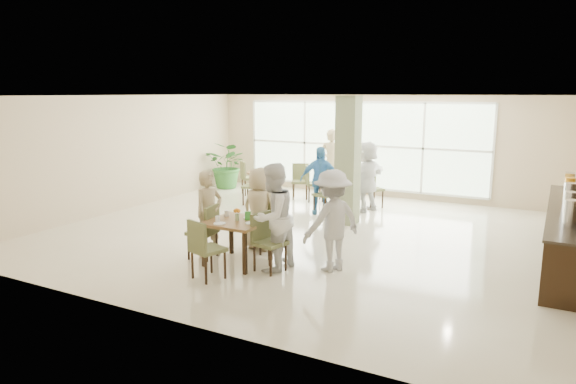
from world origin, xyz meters
The scene contains 20 objects.
ground centered at (0.00, 0.00, 0.00)m, with size 10.00×10.00×0.00m, color beige.
room_shell centered at (0.00, 0.00, 1.70)m, with size 10.00×10.00×10.00m.
window_bank centered at (-0.50, 4.46, 1.40)m, with size 7.00×0.04×7.00m.
column centered at (0.40, 1.20, 1.40)m, with size 0.45×0.45×2.80m, color #6C7D57.
main_table centered at (-0.22, -2.22, 0.66)m, with size 0.96×0.96×0.75m.
round_table_left centered at (-2.53, 2.64, 0.55)m, with size 1.01×1.01×0.75m.
round_table_right centered at (-0.43, 2.61, 0.58)m, with size 1.14×1.14×0.75m.
chairs_main_table centered at (-0.24, -2.27, 0.47)m, with size 1.90×2.11×0.95m.
chairs_table_left centered at (-2.50, 2.66, 0.47)m, with size 2.15×1.80×0.95m.
chairs_table_right centered at (-0.42, 2.60, 0.47)m, with size 2.25×1.84×0.95m.
tabletop_clutter centered at (-0.22, -2.22, 0.81)m, with size 0.79×0.76×0.21m.
buffet_counter centered at (4.70, 0.51, 0.55)m, with size 0.64×4.70×1.95m.
potted_plant centered at (-4.36, 3.51, 0.70)m, with size 1.26×1.26×1.40m, color #2C6628.
teen_left centered at (-0.88, -2.12, 0.77)m, with size 0.56×0.37×1.53m, color tan.
teen_far centered at (-0.31, -1.35, 0.77)m, with size 0.75×0.41×1.53m, color tan.
teen_right centered at (0.46, -2.21, 0.88)m, with size 0.86×0.67×1.76m, color white.
teen_standing centered at (1.32, -1.79, 0.83)m, with size 1.07×0.62×1.66m, color #B7B7BA.
adult_a centered at (-0.53, 1.78, 0.81)m, with size 0.95×0.54×1.61m, color #4289C7.
adult_b centered at (0.38, 2.55, 0.86)m, with size 1.59×0.69×1.72m, color white.
adult_standing centered at (-1.14, 3.89, 0.94)m, with size 0.69×0.45×1.89m, color tan.
Camera 1 is at (4.46, -9.20, 2.86)m, focal length 32.00 mm.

